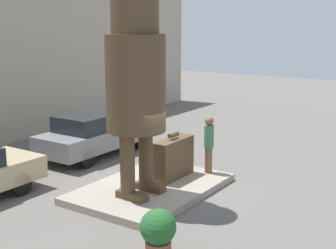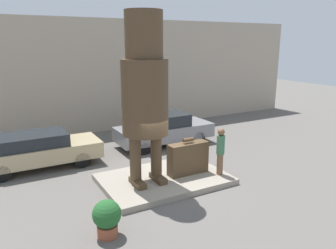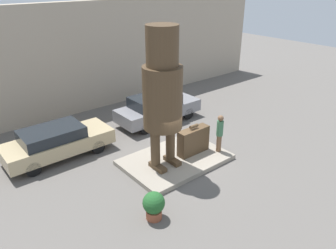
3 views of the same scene
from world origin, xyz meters
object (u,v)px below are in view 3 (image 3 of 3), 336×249
(tourist, at_px, (220,132))
(planter_pot, at_px, (154,205))
(parked_car_grey, at_px, (158,108))
(giant_suitcase, at_px, (193,141))
(parked_car_tan, at_px, (57,141))
(statue_figure, at_px, (163,89))

(tourist, bearing_deg, planter_pot, -162.50)
(parked_car_grey, bearing_deg, planter_pot, -128.80)
(giant_suitcase, relative_size, parked_car_grey, 0.32)
(tourist, xyz_separation_m, parked_car_grey, (0.15, 4.71, -0.33))
(giant_suitcase, bearing_deg, tourist, -32.47)
(parked_car_tan, distance_m, parked_car_grey, 5.86)
(giant_suitcase, relative_size, tourist, 0.88)
(tourist, xyz_separation_m, planter_pot, (-4.88, -1.54, -0.61))
(statue_figure, xyz_separation_m, parked_car_grey, (2.83, 4.01, -2.74))
(tourist, distance_m, planter_pot, 5.15)
(planter_pot, bearing_deg, parked_car_tan, 97.84)
(tourist, height_order, parked_car_tan, tourist)
(parked_car_grey, bearing_deg, tourist, -91.80)
(giant_suitcase, xyz_separation_m, tourist, (1.00, -0.64, 0.37))
(giant_suitcase, bearing_deg, parked_car_grey, 74.28)
(giant_suitcase, distance_m, tourist, 1.24)
(tourist, distance_m, parked_car_tan, 7.27)
(statue_figure, bearing_deg, parked_car_tan, 128.57)
(giant_suitcase, bearing_deg, planter_pot, -150.73)
(tourist, height_order, planter_pot, tourist)
(planter_pot, bearing_deg, tourist, 17.50)
(planter_pot, bearing_deg, parked_car_grey, 51.20)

